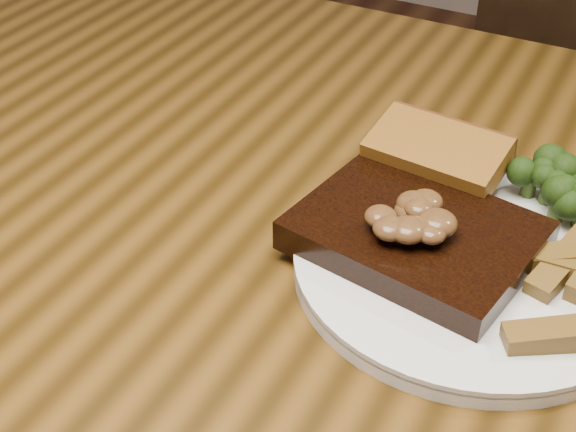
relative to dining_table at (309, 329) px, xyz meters
The scene contains 8 objects.
dining_table is the anchor object (origin of this frame).
plate 0.16m from the dining_table, 12.60° to the left, with size 0.26×0.26×0.01m, color silver.
steak 0.14m from the dining_table, 14.14° to the left, with size 0.17×0.13×0.02m, color black.
steak_bone 0.14m from the dining_table, 26.62° to the right, with size 0.15×0.01×0.02m, color #BCAD91.
mushroom_pile 0.16m from the dining_table, 17.44° to the left, with size 0.08×0.08×0.03m, color #533A1A, non-canonical shape.
garlic_bread 0.17m from the dining_table, 59.77° to the left, with size 0.11×0.06×0.02m, color #90621A.
potato_wedges 0.22m from the dining_table, ahead, with size 0.10×0.10×0.02m, color brown, non-canonical shape.
broccoli_cluster 0.23m from the dining_table, 32.93° to the left, with size 0.07×0.07×0.04m, color #1B310B, non-canonical shape.
Camera 1 is at (0.21, -0.44, 1.15)m, focal length 50.00 mm.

